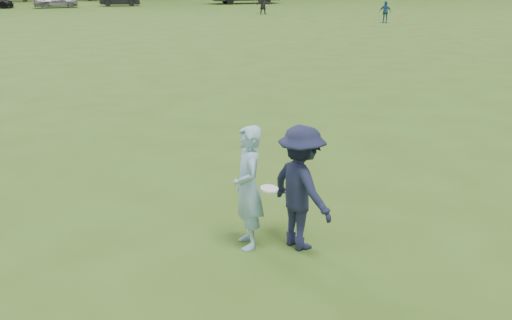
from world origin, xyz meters
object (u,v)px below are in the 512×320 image
at_px(thrower, 248,188).
at_px(defender, 301,188).
at_px(car_e, 56,0).
at_px(player_far_d, 263,5).
at_px(field_cone, 400,16).
at_px(player_far_b, 385,12).

height_order(thrower, defender, defender).
height_order(thrower, car_e, thrower).
bearing_deg(player_far_d, thrower, -93.21).
xyz_separation_m(defender, field_cone, (23.45, 38.67, -0.82)).
distance_m(defender, player_far_b, 39.80).
relative_size(thrower, player_far_d, 1.13).
bearing_deg(car_e, defender, 178.64).
height_order(player_far_b, player_far_d, player_far_d).
xyz_separation_m(player_far_d, car_e, (-18.19, 14.42, -0.10)).
bearing_deg(player_far_b, car_e, 176.71).
height_order(player_far_b, field_cone, player_far_b).
xyz_separation_m(player_far_b, field_cone, (3.66, 4.14, -0.66)).
relative_size(thrower, player_far_b, 1.19).
height_order(player_far_d, field_cone, player_far_d).
bearing_deg(thrower, defender, 74.61).
xyz_separation_m(defender, car_e, (-4.93, 59.70, -0.21)).
bearing_deg(player_far_b, defender, -77.59).
height_order(thrower, player_far_d, thrower).
distance_m(player_far_d, car_e, 23.21).
xyz_separation_m(defender, player_far_d, (13.26, 45.29, -0.11)).
height_order(thrower, player_far_b, thrower).
relative_size(player_far_b, car_e, 0.36).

